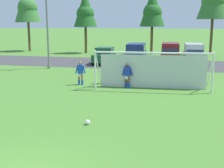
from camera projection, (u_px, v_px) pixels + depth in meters
ground_plane at (121, 81)px, 22.43m from camera, size 400.00×400.00×0.00m
parking_lot_strip at (139, 64)px, 31.84m from camera, size 52.00×8.40×0.01m
soccer_ball at (88, 122)px, 12.84m from camera, size 0.22×0.22×0.22m
soccer_goal at (153, 69)px, 19.61m from camera, size 7.53×2.43×2.57m
player_striker_near at (127, 75)px, 20.03m from camera, size 0.75×0.31×1.64m
player_midfield_center at (80, 73)px, 20.97m from camera, size 0.73×0.38×1.64m
player_defender_far at (105, 72)px, 21.37m from camera, size 0.74×0.30×1.64m
parked_car_slot_far_left at (104, 55)px, 31.71m from camera, size 2.14×4.25×1.72m
parked_car_slot_left at (136, 54)px, 31.01m from camera, size 2.26×4.66×2.16m
parked_car_slot_center_left at (170, 53)px, 31.83m from camera, size 2.26×4.66×2.16m
parked_car_slot_center at (194, 54)px, 30.85m from camera, size 2.30×4.68×2.16m
tree_left_edge at (27, 3)px, 44.54m from camera, size 3.87×3.87×10.32m
tree_mid_left at (85, 10)px, 41.82m from camera, size 3.30×3.30×8.80m
tree_center_back at (152, 8)px, 40.11m from camera, size 3.37×3.37×8.99m
street_lamp at (49, 23)px, 27.72m from camera, size 2.00×0.32×8.21m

